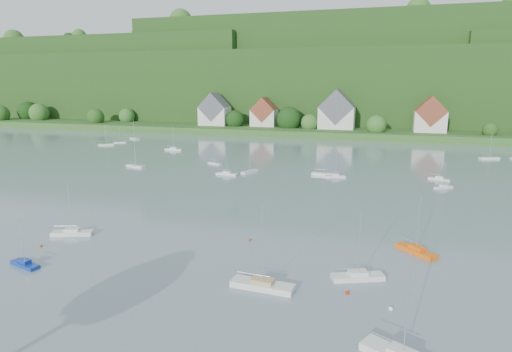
# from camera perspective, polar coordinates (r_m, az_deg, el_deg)

# --- Properties ---
(far_shore_strip) EXTENTS (600.00, 60.00, 3.00)m
(far_shore_strip) POSITION_cam_1_polar(r_m,az_deg,el_deg) (216.26, 9.59, 6.21)
(far_shore_strip) COLOR #2A531F
(far_shore_strip) RESTS_ON ground
(forested_ridge) EXTENTS (620.00, 181.22, 69.89)m
(forested_ridge) POSITION_cam_1_polar(r_m,az_deg,el_deg) (283.20, 11.61, 11.90)
(forested_ridge) COLOR #133912
(forested_ridge) RESTS_ON ground
(village_building_0) EXTENTS (14.00, 10.40, 16.00)m
(village_building_0) POSITION_cam_1_polar(r_m,az_deg,el_deg) (216.78, -5.51, 8.46)
(village_building_0) COLOR silver
(village_building_0) RESTS_ON far_shore_strip
(village_building_1) EXTENTS (12.00, 9.36, 14.00)m
(village_building_1) POSITION_cam_1_polar(r_m,az_deg,el_deg) (210.68, 1.08, 8.20)
(village_building_1) COLOR silver
(village_building_1) RESTS_ON far_shore_strip
(village_building_2) EXTENTS (16.00, 11.44, 18.00)m
(village_building_2) POSITION_cam_1_polar(r_m,az_deg,el_deg) (203.05, 10.67, 8.26)
(village_building_2) COLOR silver
(village_building_2) RESTS_ON far_shore_strip
(village_building_3) EXTENTS (13.00, 10.40, 15.50)m
(village_building_3) POSITION_cam_1_polar(r_m,az_deg,el_deg) (200.89, 22.10, 7.28)
(village_building_3) COLOR silver
(village_building_3) RESTS_ON far_shore_strip
(near_sailboat_1) EXTENTS (5.12, 2.62, 6.66)m
(near_sailboat_1) POSITION_cam_1_polar(r_m,az_deg,el_deg) (66.74, -28.31, -10.17)
(near_sailboat_1) COLOR navy
(near_sailboat_1) RESTS_ON ground
(near_sailboat_2) EXTENTS (7.83, 2.64, 10.40)m
(near_sailboat_2) POSITION_cam_1_polar(r_m,az_deg,el_deg) (53.21, 0.85, -14.20)
(near_sailboat_2) COLOR silver
(near_sailboat_2) RESTS_ON ground
(near_sailboat_3) EXTENTS (6.77, 4.19, 8.87)m
(near_sailboat_3) POSITION_cam_1_polar(r_m,az_deg,el_deg) (56.86, 13.34, -12.79)
(near_sailboat_3) COLOR silver
(near_sailboat_3) RESTS_ON ground
(near_sailboat_5) EXTENTS (5.84, 5.59, 8.53)m
(near_sailboat_5) POSITION_cam_1_polar(r_m,az_deg,el_deg) (67.29, 20.48, -9.21)
(near_sailboat_5) COLOR #F1600E
(near_sailboat_5) RESTS_ON ground
(near_sailboat_6) EXTENTS (6.66, 3.84, 8.68)m
(near_sailboat_6) POSITION_cam_1_polar(r_m,az_deg,el_deg) (76.28, -23.19, -6.87)
(near_sailboat_6) COLOR silver
(near_sailboat_6) RESTS_ON ground
(mooring_buoy_0) EXTENTS (0.40, 0.40, 0.40)m
(mooring_buoy_0) POSITION_cam_1_polar(r_m,az_deg,el_deg) (73.20, -26.60, -8.38)
(mooring_buoy_0) COLOR red
(mooring_buoy_0) RESTS_ON ground
(mooring_buoy_1) EXTENTS (0.48, 0.48, 0.48)m
(mooring_buoy_1) POSITION_cam_1_polar(r_m,az_deg,el_deg) (51.24, 17.42, -16.58)
(mooring_buoy_1) COLOR white
(mooring_buoy_1) RESTS_ON ground
(mooring_buoy_2) EXTENTS (0.50, 0.50, 0.50)m
(mooring_buoy_2) POSITION_cam_1_polar(r_m,az_deg,el_deg) (53.34, 12.00, -15.04)
(mooring_buoy_2) COLOR red
(mooring_buoy_2) RESTS_ON ground
(mooring_buoy_3) EXTENTS (0.42, 0.42, 0.42)m
(mooring_buoy_3) POSITION_cam_1_polar(r_m,az_deg,el_deg) (68.00, -0.82, -8.56)
(mooring_buoy_3) COLOR red
(mooring_buoy_3) RESTS_ON ground
(far_sailboat_cluster) EXTENTS (187.43, 60.31, 8.71)m
(far_sailboat_cluster) POSITION_cam_1_polar(r_m,az_deg,el_deg) (135.12, 10.41, 2.01)
(far_sailboat_cluster) COLOR silver
(far_sailboat_cluster) RESTS_ON ground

